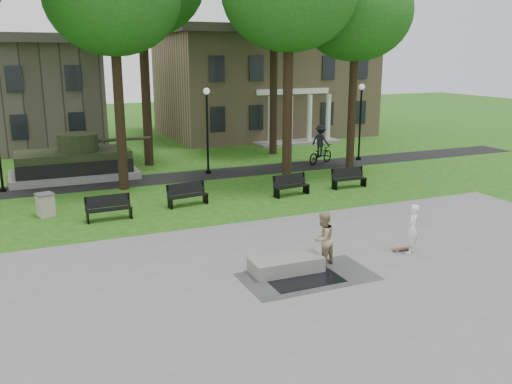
% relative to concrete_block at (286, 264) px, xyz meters
% --- Properties ---
extents(ground, '(120.00, 120.00, 0.00)m').
position_rel_concrete_block_xyz_m(ground, '(1.89, 2.18, -0.24)').
color(ground, '#1D5012').
rests_on(ground, ground).
extents(plaza, '(22.00, 16.00, 0.02)m').
position_rel_concrete_block_xyz_m(plaza, '(1.89, -2.82, -0.23)').
color(plaza, gray).
rests_on(plaza, ground).
extents(footpath, '(44.00, 2.60, 0.01)m').
position_rel_concrete_block_xyz_m(footpath, '(1.89, 14.18, -0.24)').
color(footpath, black).
rests_on(footpath, ground).
extents(building_right, '(17.00, 12.00, 8.60)m').
position_rel_concrete_block_xyz_m(building_right, '(11.89, 28.18, 4.10)').
color(building_right, '#9E8460').
rests_on(building_right, ground).
extents(tree_3, '(6.00, 6.00, 11.19)m').
position_rel_concrete_block_xyz_m(tree_3, '(9.89, 11.68, 8.35)').
color(tree_3, black).
rests_on(tree_3, ground).
extents(tree_5, '(6.40, 6.40, 12.44)m').
position_rel_concrete_block_xyz_m(tree_5, '(8.39, 18.68, 9.42)').
color(tree_5, black).
rests_on(tree_5, ground).
extents(lamp_mid, '(0.36, 0.36, 4.73)m').
position_rel_concrete_block_xyz_m(lamp_mid, '(2.39, 14.48, 2.55)').
color(lamp_mid, black).
rests_on(lamp_mid, ground).
extents(lamp_right, '(0.36, 0.36, 4.73)m').
position_rel_concrete_block_xyz_m(lamp_right, '(12.39, 14.48, 2.55)').
color(lamp_right, black).
rests_on(lamp_right, ground).
extents(tank_monument, '(7.45, 3.40, 2.40)m').
position_rel_concrete_block_xyz_m(tank_monument, '(-4.57, 16.18, 0.61)').
color(tank_monument, gray).
rests_on(tank_monument, ground).
extents(puddle, '(2.20, 1.20, 0.00)m').
position_rel_concrete_block_xyz_m(puddle, '(0.23, -0.83, -0.22)').
color(puddle, black).
rests_on(puddle, plaza).
extents(concrete_block, '(2.22, 1.05, 0.45)m').
position_rel_concrete_block_xyz_m(concrete_block, '(0.00, 0.00, 0.00)').
color(concrete_block, gray).
rests_on(concrete_block, plaza).
extents(skateboard, '(0.79, 0.26, 0.07)m').
position_rel_concrete_block_xyz_m(skateboard, '(4.46, 0.06, -0.19)').
color(skateboard, brown).
rests_on(skateboard, plaza).
extents(skateboarder, '(0.73, 0.69, 1.68)m').
position_rel_concrete_block_xyz_m(skateboarder, '(4.55, -0.21, 0.61)').
color(skateboarder, white).
rests_on(skateboarder, plaza).
extents(friend_watching, '(1.03, 0.94, 1.73)m').
position_rel_concrete_block_xyz_m(friend_watching, '(1.29, 0.02, 0.64)').
color(friend_watching, tan).
rests_on(friend_watching, plaza).
extents(cyclist, '(2.32, 1.61, 2.37)m').
position_rel_concrete_block_xyz_m(cyclist, '(9.57, 14.42, 0.72)').
color(cyclist, black).
rests_on(cyclist, ground).
extents(park_bench_0, '(1.81, 0.57, 1.00)m').
position_rel_concrete_block_xyz_m(park_bench_0, '(-4.10, 7.72, 0.28)').
color(park_bench_0, black).
rests_on(park_bench_0, ground).
extents(park_bench_1, '(1.85, 0.77, 1.00)m').
position_rel_concrete_block_xyz_m(park_bench_1, '(-0.58, 8.54, 0.28)').
color(park_bench_1, black).
rests_on(park_bench_1, ground).
extents(park_bench_2, '(1.84, 0.76, 1.00)m').
position_rel_concrete_block_xyz_m(park_bench_2, '(4.40, 8.28, 0.28)').
color(park_bench_2, black).
rests_on(park_bench_2, ground).
extents(park_bench_3, '(1.80, 0.53, 1.00)m').
position_rel_concrete_block_xyz_m(park_bench_3, '(7.75, 8.52, 0.28)').
color(park_bench_3, black).
rests_on(park_bench_3, ground).
extents(trash_bin, '(0.82, 0.82, 0.96)m').
position_rel_concrete_block_xyz_m(trash_bin, '(-6.41, 9.28, 0.24)').
color(trash_bin, '#B4A894').
rests_on(trash_bin, ground).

